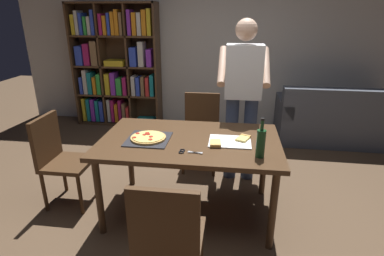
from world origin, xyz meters
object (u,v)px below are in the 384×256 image
object	(u,v)px
dining_table	(190,147)
kitchen_scissors	(187,152)
wine_bottle	(261,143)
person_serving_pizza	(243,93)
chair_far_side	(201,126)
pepperoni_pizza_on_tray	(148,138)
chair_near_camera	(168,235)
couch	(338,122)
chair_left_end	(59,155)
bookshelf	(116,66)

from	to	relation	value
dining_table	kitchen_scissors	xyz separation A→B (m)	(0.01, -0.27, 0.08)
wine_bottle	person_serving_pizza	bearing A→B (deg)	96.83
chair_far_side	pepperoni_pizza_on_tray	bearing A→B (deg)	-109.26
chair_far_side	wine_bottle	bearing A→B (deg)	-64.77
chair_near_camera	chair_far_side	world-z (taller)	same
kitchen_scissors	wine_bottle	bearing A→B (deg)	-0.31
dining_table	wine_bottle	distance (m)	0.68
couch	pepperoni_pizza_on_tray	xyz separation A→B (m)	(-2.26, -2.05, 0.46)
dining_table	couch	bearing A→B (deg)	46.29
dining_table	wine_bottle	bearing A→B (deg)	-25.04
chair_near_camera	pepperoni_pizza_on_tray	size ratio (longest dim) A/B	2.43
chair_far_side	chair_left_end	size ratio (longest dim) A/B	1.00
chair_left_end	kitchen_scissors	bearing A→B (deg)	-11.90
chair_left_end	couch	xyz separation A→B (m)	(3.17, 1.99, -0.21)
chair_far_side	kitchen_scissors	bearing A→B (deg)	-89.42
chair_near_camera	wine_bottle	size ratio (longest dim) A/B	2.85
chair_left_end	kitchen_scissors	world-z (taller)	chair_left_end
chair_near_camera	kitchen_scissors	size ratio (longest dim) A/B	4.61
chair_far_side	wine_bottle	world-z (taller)	wine_bottle
chair_near_camera	person_serving_pizza	size ratio (longest dim) A/B	0.51
chair_left_end	chair_far_side	bearing A→B (deg)	37.32
chair_left_end	kitchen_scissors	xyz separation A→B (m)	(1.29, -0.27, 0.24)
wine_bottle	kitchen_scissors	world-z (taller)	wine_bottle
pepperoni_pizza_on_tray	kitchen_scissors	distance (m)	0.43
dining_table	couch	xyz separation A→B (m)	(1.90, 1.99, -0.37)
dining_table	pepperoni_pizza_on_tray	size ratio (longest dim) A/B	4.26
pepperoni_pizza_on_tray	wine_bottle	distance (m)	0.98
chair_left_end	wine_bottle	bearing A→B (deg)	-8.38
chair_far_side	kitchen_scissors	xyz separation A→B (m)	(0.01, -1.24, 0.24)
wine_bottle	pepperoni_pizza_on_tray	bearing A→B (deg)	167.16
person_serving_pizza	pepperoni_pizza_on_tray	size ratio (longest dim) A/B	4.73
wine_bottle	chair_near_camera	bearing A→B (deg)	-130.08
bookshelf	chair_far_side	bearing A→B (deg)	-41.90
kitchen_scissors	bookshelf	bearing A→B (deg)	120.73
chair_near_camera	kitchen_scissors	distance (m)	0.74
bookshelf	pepperoni_pizza_on_tray	xyz separation A→B (m)	(1.20, -2.43, -0.20)
person_serving_pizza	kitchen_scissors	world-z (taller)	person_serving_pizza
chair_far_side	person_serving_pizza	size ratio (longest dim) A/B	0.51
chair_far_side	kitchen_scissors	world-z (taller)	chair_far_side
couch	wine_bottle	world-z (taller)	wine_bottle
dining_table	pepperoni_pizza_on_tray	xyz separation A→B (m)	(-0.36, -0.06, 0.09)
person_serving_pizza	pepperoni_pizza_on_tray	world-z (taller)	person_serving_pizza
chair_far_side	kitchen_scissors	distance (m)	1.27
couch	bookshelf	world-z (taller)	bookshelf
chair_near_camera	wine_bottle	distance (m)	0.98
bookshelf	pepperoni_pizza_on_tray	size ratio (longest dim) A/B	5.27
chair_far_side	dining_table	bearing A→B (deg)	-90.00
wine_bottle	kitchen_scissors	distance (m)	0.59
couch	bookshelf	xyz separation A→B (m)	(-3.46, 0.38, 0.66)
couch	person_serving_pizza	size ratio (longest dim) A/B	0.98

